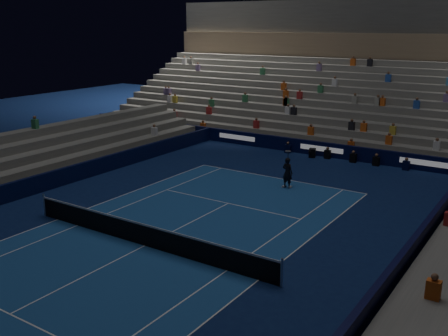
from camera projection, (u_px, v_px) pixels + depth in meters
ground at (145, 246)px, 21.73m from camera, size 90.00×90.00×0.00m
court_surface at (145, 246)px, 21.73m from camera, size 10.97×23.77×0.01m
sponsor_barrier_far at (322, 149)px, 36.46m from camera, size 44.00×0.25×1.00m
sponsor_barrier_east at (375, 301)px, 16.43m from camera, size 0.25×37.00×1.00m
sponsor_barrier_west at (3, 194)px, 26.76m from camera, size 0.25×37.00×1.00m
grandstand_main at (369, 94)px, 43.25m from camera, size 44.00×15.20×11.20m
tennis_net at (144, 235)px, 21.60m from camera, size 12.90×0.10×1.10m
tennis_player at (287, 173)px, 29.25m from camera, size 0.68×0.49×1.76m
broadcast_camera at (312, 153)px, 36.19m from camera, size 0.61×0.98×0.61m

